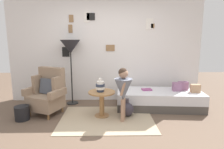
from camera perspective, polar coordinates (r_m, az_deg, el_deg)
The scene contains 15 objects.
ground_plane at distance 3.31m, azimuth -2.39°, elevation -17.78°, with size 12.00×12.00×0.00m, color brown.
gallery_wall at distance 4.87m, azimuth -2.02°, elevation 7.42°, with size 4.80×0.12×2.60m.
rug at distance 3.91m, azimuth -1.58°, elevation -13.04°, with size 1.82×1.36×0.01m, color tan.
armchair at distance 4.31m, azimuth -18.61°, elevation -5.24°, with size 0.89×0.79×0.97m.
daybed at distance 4.57m, azimuth 13.82°, elevation -7.19°, with size 1.96×0.94×0.40m.
pillow_head at distance 4.64m, azimuth 23.56°, elevation -3.82°, with size 0.20×0.12×0.18m, color tan.
pillow_mid at distance 4.75m, azimuth 20.41°, elevation -3.15°, with size 0.21×0.12×0.20m, color gray.
pillow_back at distance 4.61m, azimuth 18.73°, elevation -3.46°, with size 0.18×0.12×0.20m, color gray.
side_table at distance 3.92m, azimuth -3.06°, elevation -7.19°, with size 0.55×0.55×0.53m.
vase_striped at distance 3.84m, azimuth -3.50°, elevation -3.50°, with size 0.18×0.18×0.27m.
floor_lamp at distance 4.63m, azimuth -12.27°, elevation 7.60°, with size 0.47×0.47×1.55m.
person_child at distance 3.62m, azimuth 3.38°, elevation -4.02°, with size 0.34×0.34×1.04m.
book_on_daybed at distance 4.52m, azimuth 10.29°, elevation -4.42°, with size 0.22×0.16×0.03m, color #95457D.
demijohn_near at distance 4.01m, azimuth 4.41°, elevation -10.25°, with size 0.29×0.29×0.37m.
magazine_basket at distance 4.22m, azimuth -25.19°, elevation -10.33°, with size 0.28×0.28×0.28m, color black.
Camera 1 is at (0.07, -2.91, 1.58)m, focal length 30.71 mm.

